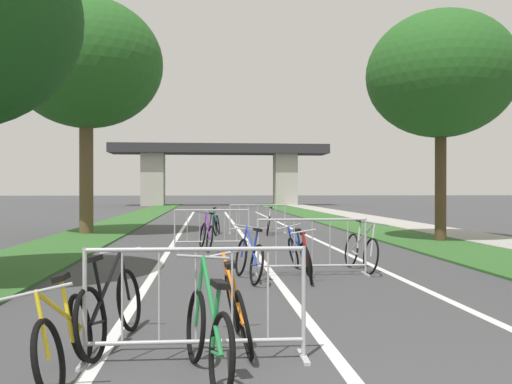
{
  "coord_description": "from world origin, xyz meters",
  "views": [
    {
      "loc": [
        -1.2,
        -1.86,
        1.58
      ],
      "look_at": [
        0.9,
        21.75,
        1.48
      ],
      "focal_mm": 38.11,
      "sensor_mm": 36.0,
      "label": 1
    }
  ],
  "objects_px": {
    "bicycle_red_1": "(307,259)",
    "bicycle_silver_6": "(361,251)",
    "bicycle_orange_4": "(237,309)",
    "bicycle_black_8": "(111,308)",
    "tree_right_oak_near": "(441,75)",
    "bicycle_teal_2": "(216,224)",
    "crowd_barrier_fourth": "(258,219)",
    "crowd_barrier_nearest": "(196,305)",
    "bicycle_yellow_7": "(66,337)",
    "crowd_barrier_second": "(312,248)",
    "bicycle_white_5": "(269,224)",
    "bicycle_purple_9": "(206,235)",
    "bicycle_green_3": "(208,335)",
    "crowd_barrier_third": "(212,229)",
    "bicycle_blue_10": "(249,258)",
    "tree_left_pine_near": "(86,64)",
    "bicycle_blue_0": "(299,253)"
  },
  "relations": [
    {
      "from": "crowd_barrier_nearest",
      "to": "bicycle_red_1",
      "type": "distance_m",
      "value": 4.76
    },
    {
      "from": "bicycle_orange_4",
      "to": "tree_left_pine_near",
      "type": "bearing_deg",
      "value": 104.14
    },
    {
      "from": "tree_right_oak_near",
      "to": "crowd_barrier_fourth",
      "type": "bearing_deg",
      "value": 144.74
    },
    {
      "from": "crowd_barrier_nearest",
      "to": "bicycle_yellow_7",
      "type": "height_order",
      "value": "crowd_barrier_nearest"
    },
    {
      "from": "crowd_barrier_second",
      "to": "bicycle_orange_4",
      "type": "xyz_separation_m",
      "value": [
        -1.62,
        -4.37,
        -0.14
      ]
    },
    {
      "from": "tree_right_oak_near",
      "to": "bicycle_teal_2",
      "type": "height_order",
      "value": "tree_right_oak_near"
    },
    {
      "from": "crowd_barrier_nearest",
      "to": "crowd_barrier_second",
      "type": "height_order",
      "value": "same"
    },
    {
      "from": "crowd_barrier_fourth",
      "to": "tree_left_pine_near",
      "type": "bearing_deg",
      "value": 179.84
    },
    {
      "from": "bicycle_red_1",
      "to": "bicycle_blue_10",
      "type": "xyz_separation_m",
      "value": [
        -1.02,
        0.0,
        0.02
      ]
    },
    {
      "from": "bicycle_silver_6",
      "to": "bicycle_blue_10",
      "type": "relative_size",
      "value": 1.0
    },
    {
      "from": "bicycle_silver_6",
      "to": "crowd_barrier_fourth",
      "type": "bearing_deg",
      "value": -87.61
    },
    {
      "from": "bicycle_red_1",
      "to": "bicycle_silver_6",
      "type": "xyz_separation_m",
      "value": [
        1.23,
        0.91,
        0.03
      ]
    },
    {
      "from": "crowd_barrier_nearest",
      "to": "bicycle_green_3",
      "type": "height_order",
      "value": "crowd_barrier_nearest"
    },
    {
      "from": "crowd_barrier_third",
      "to": "bicycle_red_1",
      "type": "bearing_deg",
      "value": -73.03
    },
    {
      "from": "tree_right_oak_near",
      "to": "bicycle_blue_0",
      "type": "relative_size",
      "value": 4.21
    },
    {
      "from": "tree_left_pine_near",
      "to": "tree_right_oak_near",
      "type": "bearing_deg",
      "value": -18.2
    },
    {
      "from": "bicycle_green_3",
      "to": "bicycle_silver_6",
      "type": "bearing_deg",
      "value": 50.23
    },
    {
      "from": "bicycle_white_5",
      "to": "tree_right_oak_near",
      "type": "bearing_deg",
      "value": -27.07
    },
    {
      "from": "tree_right_oak_near",
      "to": "bicycle_black_8",
      "type": "relative_size",
      "value": 3.89
    },
    {
      "from": "crowd_barrier_nearest",
      "to": "crowd_barrier_third",
      "type": "distance_m",
      "value": 9.68
    },
    {
      "from": "crowd_barrier_nearest",
      "to": "bicycle_teal_2",
      "type": "bearing_deg",
      "value": 88.4
    },
    {
      "from": "crowd_barrier_fourth",
      "to": "bicycle_orange_4",
      "type": "relative_size",
      "value": 1.25
    },
    {
      "from": "tree_right_oak_near",
      "to": "crowd_barrier_second",
      "type": "height_order",
      "value": "tree_right_oak_near"
    },
    {
      "from": "bicycle_red_1",
      "to": "bicycle_silver_6",
      "type": "height_order",
      "value": "bicycle_silver_6"
    },
    {
      "from": "tree_left_pine_near",
      "to": "bicycle_teal_2",
      "type": "relative_size",
      "value": 5.08
    },
    {
      "from": "bicycle_silver_6",
      "to": "bicycle_purple_9",
      "type": "bearing_deg",
      "value": -57.49
    },
    {
      "from": "bicycle_orange_4",
      "to": "bicycle_black_8",
      "type": "distance_m",
      "value": 1.27
    },
    {
      "from": "crowd_barrier_second",
      "to": "bicycle_black_8",
      "type": "xyz_separation_m",
      "value": [
        -2.89,
        -4.24,
        -0.13
      ]
    },
    {
      "from": "crowd_barrier_second",
      "to": "bicycle_white_5",
      "type": "xyz_separation_m",
      "value": [
        0.22,
        9.14,
        -0.14
      ]
    },
    {
      "from": "crowd_barrier_fourth",
      "to": "bicycle_black_8",
      "type": "distance_m",
      "value": 14.2
    },
    {
      "from": "bicycle_orange_4",
      "to": "bicycle_blue_10",
      "type": "xyz_separation_m",
      "value": [
        0.42,
        3.92,
        0.01
      ]
    },
    {
      "from": "crowd_barrier_nearest",
      "to": "bicycle_purple_9",
      "type": "height_order",
      "value": "crowd_barrier_nearest"
    },
    {
      "from": "tree_right_oak_near",
      "to": "bicycle_white_5",
      "type": "height_order",
      "value": "tree_right_oak_near"
    },
    {
      "from": "bicycle_blue_10",
      "to": "crowd_barrier_nearest",
      "type": "bearing_deg",
      "value": -111.03
    },
    {
      "from": "crowd_barrier_third",
      "to": "crowd_barrier_fourth",
      "type": "xyz_separation_m",
      "value": [
        1.68,
        4.84,
        0.0
      ]
    },
    {
      "from": "tree_right_oak_near",
      "to": "crowd_barrier_fourth",
      "type": "relative_size",
      "value": 3.36
    },
    {
      "from": "bicycle_orange_4",
      "to": "bicycle_purple_9",
      "type": "height_order",
      "value": "bicycle_purple_9"
    },
    {
      "from": "tree_right_oak_near",
      "to": "bicycle_white_5",
      "type": "bearing_deg",
      "value": 147.2
    },
    {
      "from": "crowd_barrier_nearest",
      "to": "bicycle_teal_2",
      "type": "distance_m",
      "value": 14.11
    },
    {
      "from": "bicycle_yellow_7",
      "to": "bicycle_orange_4",
      "type": "bearing_deg",
      "value": -149.59
    },
    {
      "from": "bicycle_red_1",
      "to": "bicycle_black_8",
      "type": "bearing_deg",
      "value": 62.15
    },
    {
      "from": "crowd_barrier_fourth",
      "to": "bicycle_purple_9",
      "type": "xyz_separation_m",
      "value": [
        -1.83,
        -5.28,
        -0.13
      ]
    },
    {
      "from": "tree_right_oak_near",
      "to": "bicycle_teal_2",
      "type": "relative_size",
      "value": 4.26
    },
    {
      "from": "crowd_barrier_nearest",
      "to": "bicycle_green_3",
      "type": "distance_m",
      "value": 0.52
    },
    {
      "from": "crowd_barrier_fourth",
      "to": "bicycle_blue_10",
      "type": "bearing_deg",
      "value": -96.08
    },
    {
      "from": "crowd_barrier_fourth",
      "to": "bicycle_white_5",
      "type": "distance_m",
      "value": 0.65
    },
    {
      "from": "crowd_barrier_third",
      "to": "bicycle_yellow_7",
      "type": "xyz_separation_m",
      "value": [
        -1.29,
        -10.05,
        -0.17
      ]
    },
    {
      "from": "crowd_barrier_third",
      "to": "bicycle_black_8",
      "type": "relative_size",
      "value": 1.16
    },
    {
      "from": "crowd_barrier_second",
      "to": "crowd_barrier_third",
      "type": "relative_size",
      "value": 1.0
    },
    {
      "from": "tree_left_pine_near",
      "to": "crowd_barrier_nearest",
      "type": "height_order",
      "value": "tree_left_pine_near"
    }
  ]
}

